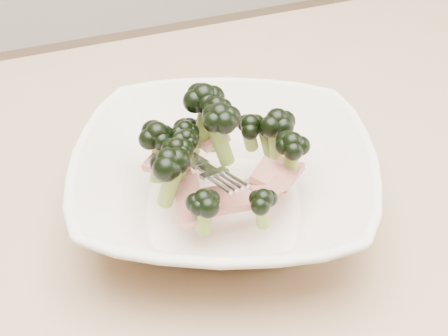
# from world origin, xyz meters

# --- Properties ---
(dining_table) EXTENTS (1.20, 0.80, 0.75)m
(dining_table) POSITION_xyz_m (0.00, 0.00, 0.65)
(dining_table) COLOR tan
(dining_table) RESTS_ON ground
(broccoli_dish) EXTENTS (0.37, 0.37, 0.13)m
(broccoli_dish) POSITION_xyz_m (0.02, 0.01, 0.79)
(broccoli_dish) COLOR #F4E4CF
(broccoli_dish) RESTS_ON dining_table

